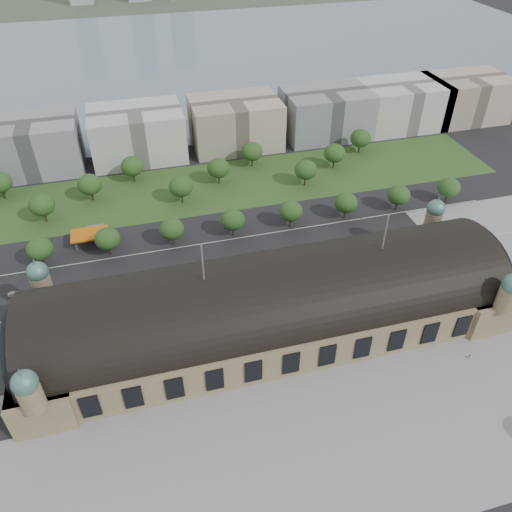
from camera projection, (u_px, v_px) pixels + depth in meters
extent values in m
plane|color=black|center=(270.00, 329.00, 160.29)|extent=(900.00, 900.00, 0.00)
cube|color=#91825A|center=(271.00, 315.00, 156.57)|extent=(150.00, 40.00, 12.00)
cube|color=#91825A|center=(47.00, 359.00, 142.87)|extent=(16.00, 43.00, 12.00)
cube|color=#91825A|center=(459.00, 279.00, 170.27)|extent=(16.00, 43.00, 12.00)
cylinder|color=black|center=(271.00, 301.00, 152.85)|extent=(144.00, 37.60, 37.60)
cylinder|color=black|center=(16.00, 344.00, 136.68)|extent=(1.20, 32.00, 32.00)
cylinder|color=black|center=(481.00, 258.00, 166.54)|extent=(1.20, 32.00, 32.00)
cylinder|color=#91825A|center=(42.00, 286.00, 152.58)|extent=(6.00, 6.00, 8.00)
sphere|color=slate|center=(37.00, 272.00, 149.18)|extent=(6.40, 6.40, 6.40)
cone|color=slate|center=(34.00, 261.00, 146.70)|extent=(1.00, 1.00, 2.50)
cylinder|color=#91825A|center=(433.00, 221.00, 179.98)|extent=(6.00, 6.00, 8.00)
sphere|color=slate|center=(436.00, 208.00, 176.58)|extent=(6.40, 6.40, 6.40)
cone|color=slate|center=(439.00, 199.00, 174.10)|extent=(1.00, 1.00, 2.50)
cylinder|color=#91825A|center=(31.00, 397.00, 120.76)|extent=(6.00, 6.00, 8.00)
sphere|color=slate|center=(25.00, 383.00, 117.35)|extent=(6.40, 6.40, 6.40)
cone|color=slate|center=(20.00, 372.00, 114.87)|extent=(1.00, 1.00, 2.50)
cylinder|color=#91825A|center=(507.00, 298.00, 148.16)|extent=(6.00, 6.00, 8.00)
cylinder|color=#59595B|center=(203.00, 263.00, 136.68)|extent=(0.50, 0.50, 12.00)
cylinder|color=#59595B|center=(385.00, 232.00, 147.92)|extent=(0.50, 0.50, 12.00)
cube|color=gray|center=(355.00, 442.00, 128.99)|extent=(190.00, 48.00, 0.12)
cube|color=black|center=(190.00, 266.00, 184.99)|extent=(260.00, 26.00, 0.10)
cube|color=#315221|center=(182.00, 191.00, 227.69)|extent=(300.00, 45.00, 0.10)
cube|color=#C75F0B|center=(89.00, 234.00, 193.11)|extent=(14.00, 9.00, 0.70)
cube|color=#59595B|center=(96.00, 231.00, 199.98)|extent=(7.00, 5.00, 3.20)
cylinder|color=#59595B|center=(76.00, 237.00, 195.96)|extent=(0.50, 0.50, 4.40)
cylinder|color=#59595B|center=(105.00, 232.00, 198.21)|extent=(0.50, 0.50, 4.40)
cylinder|color=#59595B|center=(76.00, 246.00, 191.11)|extent=(0.50, 0.50, 4.40)
cylinder|color=#59595B|center=(106.00, 242.00, 193.36)|extent=(0.50, 0.50, 4.40)
cube|color=slate|center=(162.00, 56.00, 386.09)|extent=(700.00, 320.00, 0.08)
cube|color=#44513D|center=(140.00, 2.00, 537.63)|extent=(700.00, 120.00, 0.14)
cube|color=gray|center=(31.00, 145.00, 237.27)|extent=(45.00, 32.00, 24.00)
cube|color=beige|center=(137.00, 134.00, 247.49)|extent=(45.00, 32.00, 24.00)
cube|color=#B7A490|center=(235.00, 123.00, 257.72)|extent=(45.00, 32.00, 24.00)
cube|color=gray|center=(326.00, 113.00, 267.94)|extent=(45.00, 32.00, 24.00)
cube|color=beige|center=(402.00, 105.00, 277.14)|extent=(45.00, 32.00, 24.00)
cube|color=#B7A490|center=(465.00, 98.00, 285.32)|extent=(45.00, 32.00, 24.00)
cylinder|color=#2D2116|center=(44.00, 260.00, 184.38)|extent=(0.70, 0.70, 4.32)
ellipsoid|color=#244A1A|center=(40.00, 249.00, 181.11)|extent=(9.60, 9.60, 8.16)
cylinder|color=#2D2116|center=(110.00, 250.00, 189.29)|extent=(0.70, 0.70, 4.32)
ellipsoid|color=#244A1A|center=(107.00, 239.00, 186.02)|extent=(9.60, 9.60, 8.16)
cylinder|color=#2D2116|center=(173.00, 240.00, 194.20)|extent=(0.70, 0.70, 4.32)
ellipsoid|color=#244A1A|center=(172.00, 229.00, 190.93)|extent=(9.60, 9.60, 8.16)
cylinder|color=#2D2116|center=(233.00, 231.00, 199.11)|extent=(0.70, 0.70, 4.32)
ellipsoid|color=#244A1A|center=(233.00, 220.00, 195.84)|extent=(9.60, 9.60, 8.16)
cylinder|color=#2D2116|center=(290.00, 222.00, 204.02)|extent=(0.70, 0.70, 4.32)
ellipsoid|color=#244A1A|center=(291.00, 211.00, 200.74)|extent=(9.60, 9.60, 8.16)
cylinder|color=#2D2116|center=(345.00, 214.00, 208.92)|extent=(0.70, 0.70, 4.32)
ellipsoid|color=#244A1A|center=(346.00, 203.00, 205.65)|extent=(9.60, 9.60, 8.16)
cylinder|color=#2D2116|center=(397.00, 206.00, 213.83)|extent=(0.70, 0.70, 4.32)
ellipsoid|color=#244A1A|center=(399.00, 195.00, 210.56)|extent=(9.60, 9.60, 8.16)
cylinder|color=#2D2116|center=(446.00, 198.00, 218.74)|extent=(0.70, 0.70, 4.32)
ellipsoid|color=#244A1A|center=(449.00, 187.00, 215.47)|extent=(9.60, 9.60, 8.16)
cylinder|color=#2D2116|center=(4.00, 194.00, 221.10)|extent=(0.70, 0.70, 4.68)
ellipsoid|color=#244A1A|center=(0.00, 182.00, 217.56)|extent=(10.40, 10.40, 8.84)
cylinder|color=#2D2116|center=(45.00, 217.00, 206.80)|extent=(0.70, 0.70, 4.68)
ellipsoid|color=#244A1A|center=(42.00, 205.00, 203.26)|extent=(10.40, 10.40, 8.84)
cylinder|color=#2D2116|center=(92.00, 196.00, 219.78)|extent=(0.70, 0.70, 4.68)
ellipsoid|color=#244A1A|center=(90.00, 184.00, 216.23)|extent=(10.40, 10.40, 8.84)
cylinder|color=#2D2116|center=(134.00, 177.00, 232.76)|extent=(0.70, 0.70, 4.68)
ellipsoid|color=#244A1A|center=(132.00, 166.00, 229.21)|extent=(10.40, 10.40, 8.84)
cylinder|color=#2D2116|center=(182.00, 198.00, 218.46)|extent=(0.70, 0.70, 4.68)
ellipsoid|color=#244A1A|center=(181.00, 186.00, 214.91)|extent=(10.40, 10.40, 8.84)
cylinder|color=#2D2116|center=(219.00, 179.00, 231.43)|extent=(0.70, 0.70, 4.68)
ellipsoid|color=#244A1A|center=(218.00, 168.00, 227.89)|extent=(10.40, 10.40, 8.84)
cylinder|color=#2D2116|center=(252.00, 162.00, 244.41)|extent=(0.70, 0.70, 4.68)
ellipsoid|color=#244A1A|center=(252.00, 152.00, 240.87)|extent=(10.40, 10.40, 8.84)
cylinder|color=#2D2116|center=(305.00, 181.00, 230.11)|extent=(0.70, 0.70, 4.68)
ellipsoid|color=#244A1A|center=(306.00, 170.00, 226.57)|extent=(10.40, 10.40, 8.84)
cylinder|color=#2D2116|center=(333.00, 164.00, 243.09)|extent=(0.70, 0.70, 4.68)
ellipsoid|color=#244A1A|center=(335.00, 153.00, 239.55)|extent=(10.40, 10.40, 8.84)
cylinder|color=#2D2116|center=(359.00, 149.00, 256.07)|extent=(0.70, 0.70, 4.68)
ellipsoid|color=#244A1A|center=(361.00, 138.00, 252.52)|extent=(10.40, 10.40, 8.84)
imported|color=#93959B|center=(14.00, 294.00, 172.29)|extent=(4.22, 1.88, 1.35)
imported|color=black|center=(26.00, 309.00, 166.29)|extent=(5.21, 2.91, 1.38)
imported|color=#1D1A48|center=(301.00, 259.00, 187.37)|extent=(4.10, 1.86, 1.36)
imported|color=#53545A|center=(340.00, 241.00, 196.06)|extent=(4.11, 1.73, 1.32)
imported|color=silver|center=(401.00, 237.00, 198.21)|extent=(5.48, 2.73, 1.49)
imported|color=black|center=(22.00, 318.00, 162.93)|extent=(4.75, 3.91, 1.53)
imported|color=maroon|center=(77.00, 317.00, 163.48)|extent=(5.27, 4.24, 1.33)
imported|color=#1B1A4A|center=(43.00, 322.00, 161.45)|extent=(5.61, 4.75, 1.54)
imported|color=#4E5155|center=(156.00, 302.00, 168.76)|extent=(4.54, 3.05, 1.43)
imported|color=white|center=(133.00, 307.00, 167.18)|extent=(4.36, 3.14, 1.37)
imported|color=#9A9BA2|center=(156.00, 295.00, 171.91)|extent=(5.27, 3.89, 1.33)
imported|color=black|center=(150.00, 304.00, 168.33)|extent=(5.22, 3.60, 1.40)
imported|color=#C73E1F|center=(181.00, 283.00, 175.26)|extent=(11.29, 3.10, 3.12)
imported|color=white|center=(270.00, 269.00, 181.26)|extent=(12.75, 3.85, 3.50)
imported|color=beige|center=(334.00, 257.00, 187.00)|extent=(10.98, 3.17, 3.02)
imported|color=gray|center=(469.00, 357.00, 150.17)|extent=(0.87, 0.69, 1.56)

